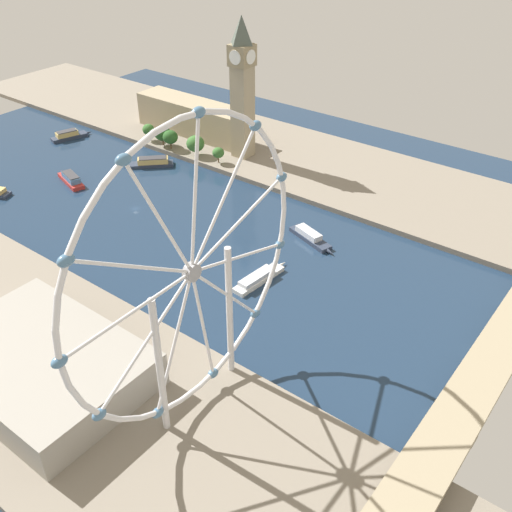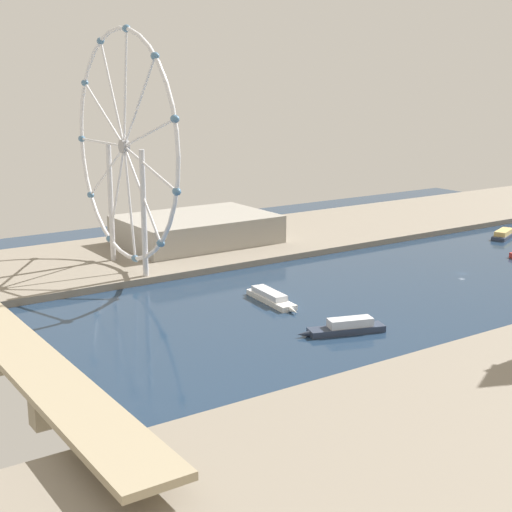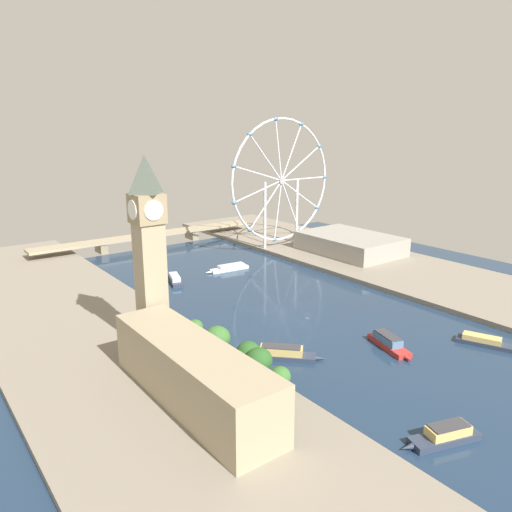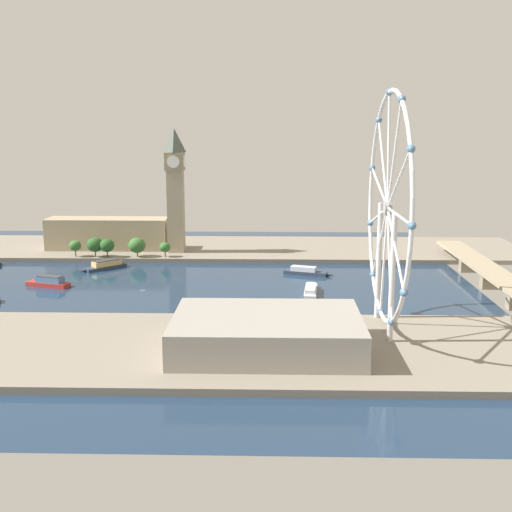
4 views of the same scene
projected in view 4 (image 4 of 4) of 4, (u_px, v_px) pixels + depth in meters
The scene contains 13 objects.
ground_plane at pixel (143, 286), 375.27m from camera, with size 387.47×387.47×0.00m, color #1E334C.
riverbank_left at pixel (171, 248), 481.42m from camera, with size 90.00×520.00×3.00m, color gray.
riverbank_right at pixel (91, 347), 268.53m from camera, with size 90.00×520.00×3.00m, color gray.
clock_tower at pixel (175, 188), 452.56m from camera, with size 13.86×13.86×87.12m.
parliament_block at pixel (108, 234), 469.89m from camera, with size 22.00×87.63×22.59m, color tan.
tree_row_embankment at pixel (115, 245), 442.11m from camera, with size 13.32×69.93×13.43m.
ferris_wheel at pixel (388, 210), 277.86m from camera, with size 102.14×3.20×105.09m.
riverside_hall at pixel (267, 333), 260.49m from camera, with size 53.46×76.21×14.15m, color gray.
river_bridge at pixel (495, 275), 368.67m from camera, with size 199.47×16.66×9.94m.
tour_boat_3 at pixel (105, 265), 420.13m from camera, with size 26.63×26.90×5.83m.
tour_boat_4 at pixel (48, 282), 374.96m from camera, with size 14.49×30.37×6.28m.
tour_boat_5 at pixel (311, 290), 359.86m from camera, with size 34.37×9.21×4.38m.
tour_boat_6 at pixel (306, 271), 403.48m from camera, with size 14.68×31.76×5.26m.
Camera 4 is at (362.11, 75.52, 93.37)m, focal length 45.14 mm.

